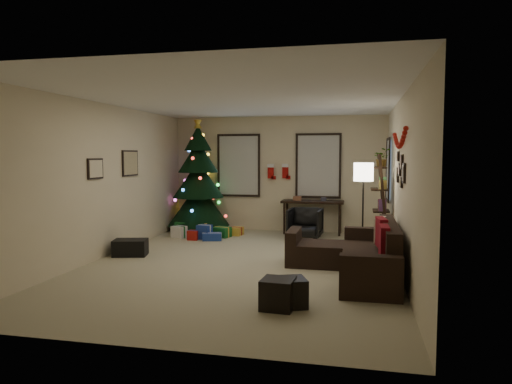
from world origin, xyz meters
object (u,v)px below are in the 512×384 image
bookshelf (382,204)px  desk_chair (305,223)px  desk (313,205)px  sofa (358,257)px  christmas_tree (198,184)px

bookshelf → desk_chair: bearing=147.0°
desk_chair → bookshelf: (1.55, -1.00, 0.55)m
bookshelf → desk: bearing=131.2°
desk_chair → desk: bearing=85.5°
desk → desk_chair: (-0.10, -0.65, -0.34)m
sofa → desk: (-1.02, 3.50, 0.40)m
christmas_tree → desk: size_ratio=1.93×
sofa → bookshelf: bookshelf is taller
sofa → bookshelf: (0.43, 1.85, 0.62)m
desk_chair → sofa: bearing=-64.7°
desk → christmas_tree: bearing=-176.0°
christmas_tree → sofa: 5.04m
desk → bookshelf: (1.45, -1.65, 0.21)m
christmas_tree → bookshelf: (4.12, -1.47, -0.24)m
bookshelf → sofa: bearing=-103.0°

